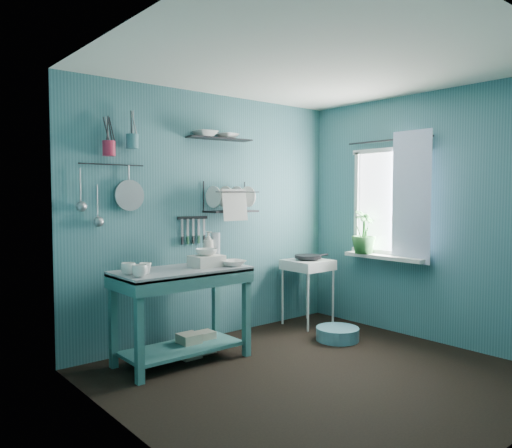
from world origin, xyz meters
TOP-DOWN VIEW (x-y plane):
  - floor at (0.00, 0.00)m, footprint 3.20×3.20m
  - ceiling at (0.00, 0.00)m, footprint 3.20×3.20m
  - wall_back at (0.00, 1.50)m, footprint 3.20×0.00m
  - wall_left at (-1.60, 0.00)m, footprint 0.00×3.00m
  - wall_right at (1.60, 0.00)m, footprint 0.00×3.00m
  - work_counter at (-0.66, 1.01)m, footprint 1.18×0.62m
  - mug_left at (-1.14, 0.85)m, footprint 0.12×0.12m
  - mug_mid at (-1.04, 0.95)m, footprint 0.14×0.14m
  - mug_right at (-1.16, 1.01)m, footprint 0.17×0.17m
  - wash_tub at (-0.41, 0.99)m, footprint 0.28×0.22m
  - tub_bowl at (-0.41, 0.99)m, footprint 0.20×0.20m
  - soap_bottle at (-0.24, 1.21)m, footprint 0.12×0.12m
  - water_bottle at (-0.14, 1.23)m, footprint 0.09×0.09m
  - counter_bowl at (-0.21, 0.86)m, footprint 0.22×0.22m
  - hotplate_stand at (1.09, 1.18)m, footprint 0.53×0.53m
  - frying_pan at (1.09, 1.18)m, footprint 0.30×0.30m
  - knife_strip at (-0.25, 1.47)m, footprint 0.32×0.06m
  - dish_rack at (0.15, 1.37)m, footprint 0.56×0.26m
  - upper_shelf at (0.02, 1.40)m, footprint 0.72×0.25m
  - shelf_bowl_left at (-0.15, 1.40)m, footprint 0.25×0.25m
  - shelf_bowl_right at (0.13, 1.40)m, footprint 0.25×0.25m
  - utensil_cup_magenta at (-1.13, 1.42)m, footprint 0.11×0.11m
  - utensil_cup_teal at (-0.91, 1.42)m, footprint 0.11×0.11m
  - colander at (-0.94, 1.45)m, footprint 0.28×0.03m
  - ladle_outer at (-1.38, 1.46)m, footprint 0.01×0.01m
  - ladle_inner at (-1.23, 1.46)m, footprint 0.01×0.01m
  - hook_rail at (-1.09, 1.47)m, footprint 0.60×0.01m
  - window_glass at (1.59, 0.45)m, footprint 0.00×1.10m
  - windowsill at (1.50, 0.45)m, footprint 0.16×0.95m
  - curtain at (1.52, 0.15)m, footprint 0.00×1.35m
  - curtain_rod at (1.54, 0.45)m, footprint 0.02×1.05m
  - potted_plant at (1.46, 0.69)m, footprint 0.29×0.29m
  - storage_tin_large at (-0.56, 1.06)m, footprint 0.18×0.18m
  - storage_tin_small at (-0.36, 1.09)m, footprint 0.15×0.15m
  - floor_basin at (0.89, 0.56)m, footprint 0.43×0.43m

SIDE VIEW (x-z plane):
  - floor at x=0.00m, z-range 0.00..0.00m
  - floor_basin at x=0.89m, z-range 0.00..0.13m
  - storage_tin_small at x=-0.36m, z-range 0.00..0.20m
  - storage_tin_large at x=-0.56m, z-range 0.00..0.22m
  - hotplate_stand at x=1.09m, z-range 0.00..0.74m
  - work_counter at x=-0.66m, z-range 0.00..0.83m
  - frying_pan at x=1.09m, z-range 0.76..0.79m
  - windowsill at x=1.50m, z-range 0.79..0.83m
  - counter_bowl at x=-0.21m, z-range 0.83..0.88m
  - mug_mid at x=-1.04m, z-range 0.83..0.92m
  - mug_left at x=-1.14m, z-range 0.83..0.92m
  - mug_right at x=-1.16m, z-range 0.83..0.92m
  - wash_tub at x=-0.41m, z-range 0.83..0.93m
  - tub_bowl at x=-0.41m, z-range 0.93..0.99m
  - water_bottle at x=-0.14m, z-range 0.83..1.11m
  - soap_bottle at x=-0.24m, z-range 0.83..1.13m
  - potted_plant at x=1.46m, z-range 0.83..1.30m
  - knife_strip at x=-0.25m, z-range 1.23..1.26m
  - wall_back at x=0.00m, z-range -0.35..2.85m
  - wall_left at x=-1.60m, z-range -0.25..2.75m
  - wall_right at x=1.60m, z-range -0.25..2.75m
  - window_glass at x=1.59m, z-range 0.85..1.95m
  - ladle_inner at x=-1.23m, z-range 1.26..1.56m
  - curtain at x=1.52m, z-range 0.77..2.12m
  - dish_rack at x=0.15m, z-range 1.29..1.61m
  - colander at x=-0.94m, z-range 1.33..1.61m
  - ladle_outer at x=-1.38m, z-range 1.40..1.70m
  - hook_rail at x=-1.09m, z-range 1.73..1.75m
  - utensil_cup_magenta at x=-1.13m, z-range 1.81..1.94m
  - utensil_cup_teal at x=-0.91m, z-range 1.88..2.01m
  - shelf_bowl_left at x=-0.15m, z-range 2.00..2.05m
  - upper_shelf at x=0.02m, z-range 2.03..2.05m
  - shelf_bowl_right at x=0.13m, z-range 2.02..2.07m
  - curtain_rod at x=1.54m, z-range 2.04..2.06m
  - ceiling at x=0.00m, z-range 2.50..2.50m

